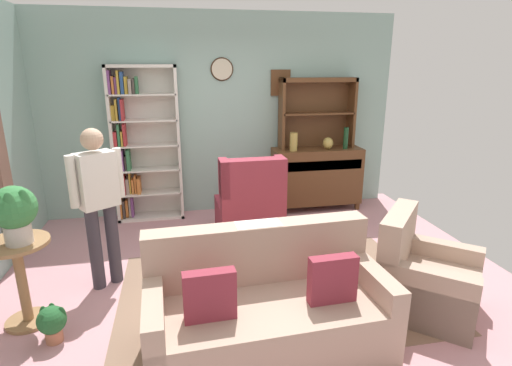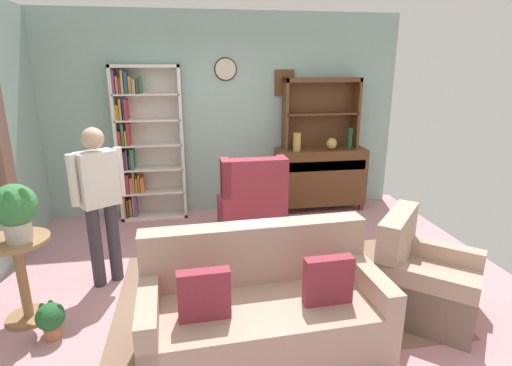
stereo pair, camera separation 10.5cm
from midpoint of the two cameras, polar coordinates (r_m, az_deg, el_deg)
ground_plane at (r=4.26m, az=-1.55°, el=-13.34°), size 5.40×4.60×0.02m
wall_back at (r=5.84m, az=-5.17°, el=9.58°), size 5.00×0.09×2.80m
area_rug at (r=4.03m, az=2.09°, el=-14.98°), size 2.94×1.95×0.01m
bookshelf at (r=5.71m, az=-16.53°, el=5.24°), size 0.90×0.30×2.10m
sideboard at (r=6.05m, az=8.05°, el=1.06°), size 1.30×0.45×0.92m
sideboard_hutch at (r=5.96m, az=8.12°, el=11.11°), size 1.10×0.26×1.00m
vase_tall at (r=5.74m, az=4.82°, el=5.85°), size 0.11×0.11×0.26m
vase_round at (r=5.92m, az=9.65°, el=5.57°), size 0.15×0.15×0.17m
bottle_wine at (r=5.98m, az=12.11°, el=6.24°), size 0.07×0.07×0.31m
couch_floral at (r=3.23m, az=0.54°, el=-17.34°), size 1.84×0.93×0.90m
armchair_floral at (r=3.90m, az=21.92°, el=-12.59°), size 1.08×1.08×0.88m
wingback_chair at (r=5.05m, az=-1.47°, el=-3.45°), size 0.80×0.82×1.05m
plant_stand at (r=3.92m, az=-31.06°, el=-10.97°), size 0.52×0.52×0.74m
potted_plant_large at (r=3.66m, az=-31.77°, el=-3.38°), size 0.34×0.34×0.47m
potted_plant_small at (r=3.71m, az=-27.70°, el=-16.98°), size 0.22×0.22×0.30m
person_reading at (r=4.06m, az=-22.07°, el=-1.92°), size 0.48×0.36×1.56m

